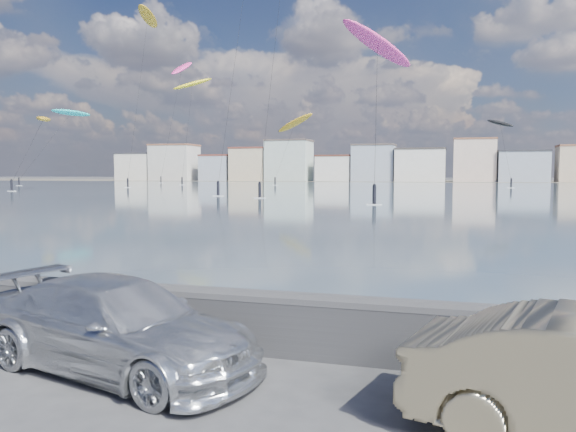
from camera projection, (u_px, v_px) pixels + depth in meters
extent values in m
plane|color=#333335|center=(121.00, 414.00, 6.98)|extent=(700.00, 700.00, 0.00)
cube|color=#304857|center=(427.00, 190.00, 94.58)|extent=(500.00, 177.00, 0.00)
cube|color=#4C473D|center=(440.00, 181.00, 198.46)|extent=(500.00, 60.00, 0.00)
cube|color=#28282B|center=(210.00, 323.00, 9.53)|extent=(400.00, 0.35, 0.90)
cylinder|color=#28282B|center=(210.00, 297.00, 9.50)|extent=(400.00, 0.36, 0.36)
cube|color=silver|center=(138.00, 167.00, 215.84)|extent=(14.00, 11.00, 10.00)
cube|color=#2D2D33|center=(138.00, 154.00, 215.43)|extent=(14.28, 11.22, 0.60)
cube|color=beige|center=(175.00, 163.00, 211.41)|extent=(16.00, 12.00, 13.00)
cube|color=brown|center=(174.00, 145.00, 210.89)|extent=(16.32, 12.24, 0.60)
cube|color=#9EA8B7|center=(217.00, 169.00, 206.70)|extent=(11.00, 10.00, 9.00)
cube|color=brown|center=(217.00, 156.00, 206.33)|extent=(11.22, 10.20, 0.60)
cube|color=beige|center=(251.00, 165.00, 202.98)|extent=(13.00, 11.00, 11.50)
cube|color=brown|center=(251.00, 148.00, 202.51)|extent=(13.26, 11.22, 0.60)
cube|color=#B7C6BC|center=(289.00, 161.00, 198.85)|extent=(15.00, 12.00, 14.00)
cube|color=#4C423D|center=(289.00, 141.00, 198.29)|extent=(15.30, 12.24, 0.60)
cube|color=white|center=(335.00, 169.00, 194.47)|extent=(12.00, 10.00, 8.50)
cube|color=#562D23|center=(335.00, 156.00, 194.12)|extent=(12.24, 10.20, 0.60)
cube|color=#9EA8B7|center=(374.00, 164.00, 190.58)|extent=(14.00, 11.00, 12.00)
cube|color=#4C423D|center=(374.00, 145.00, 190.09)|extent=(14.28, 11.22, 0.60)
cube|color=white|center=(420.00, 166.00, 186.32)|extent=(16.00, 13.00, 10.50)
cube|color=#383330|center=(421.00, 149.00, 185.90)|extent=(16.32, 13.26, 0.60)
cube|color=beige|center=(474.00, 161.00, 181.48)|extent=(13.00, 10.00, 13.50)
cube|color=brown|center=(475.00, 139.00, 180.93)|extent=(13.26, 10.20, 0.60)
cube|color=#9EA8B7|center=(522.00, 167.00, 177.60)|extent=(15.00, 12.00, 9.50)
cube|color=#2D2D33|center=(523.00, 151.00, 177.21)|extent=(15.30, 12.24, 0.60)
cube|color=#CCB293|center=(576.00, 165.00, 173.23)|extent=(11.00, 9.00, 11.00)
imported|color=silver|center=(118.00, 326.00, 8.48)|extent=(5.10, 3.05, 1.38)
ellipsoid|color=#BF8C19|center=(295.00, 123.00, 138.93)|extent=(10.38, 5.00, 5.61)
cube|color=white|center=(275.00, 185.00, 133.45)|extent=(1.40, 0.42, 0.08)
cylinder|color=black|center=(275.00, 181.00, 133.38)|extent=(0.36, 0.36, 1.70)
sphere|color=black|center=(275.00, 178.00, 133.31)|extent=(0.28, 0.28, 0.28)
cylinder|color=black|center=(285.00, 151.00, 136.14)|extent=(2.81, 7.80, 14.04)
ellipsoid|color=#BF8C19|center=(148.00, 17.00, 123.60)|extent=(5.33, 11.03, 3.47)
cube|color=white|center=(128.00, 187.00, 112.15)|extent=(1.40, 0.42, 0.08)
cylinder|color=black|center=(128.00, 183.00, 112.08)|extent=(0.36, 0.36, 1.70)
sphere|color=black|center=(128.00, 178.00, 112.01)|extent=(0.28, 0.28, 0.28)
cylinder|color=black|center=(138.00, 95.00, 117.83)|extent=(2.92, 14.15, 36.07)
cube|color=white|center=(260.00, 198.00, 65.61)|extent=(1.40, 0.42, 0.08)
cylinder|color=black|center=(260.00, 190.00, 65.54)|extent=(0.36, 0.36, 1.70)
sphere|color=black|center=(260.00, 183.00, 65.47)|extent=(0.28, 0.28, 0.28)
cylinder|color=black|center=(272.00, 74.00, 67.66)|extent=(0.85, 6.93, 27.10)
ellipsoid|color=yellow|center=(193.00, 84.00, 150.01)|extent=(10.48, 8.54, 4.31)
cube|color=white|center=(182.00, 185.00, 136.92)|extent=(1.40, 0.42, 0.08)
cylinder|color=black|center=(182.00, 181.00, 136.85)|extent=(0.36, 0.36, 1.70)
sphere|color=black|center=(182.00, 177.00, 136.78)|extent=(0.28, 0.28, 0.28)
cylinder|color=black|center=(188.00, 130.00, 143.42)|extent=(3.98, 14.71, 25.44)
ellipsoid|color=#E5338C|center=(182.00, 68.00, 164.88)|extent=(4.52, 9.98, 6.14)
cube|color=white|center=(161.00, 183.00, 162.48)|extent=(1.40, 0.42, 0.08)
cylinder|color=black|center=(161.00, 180.00, 162.41)|extent=(0.36, 0.36, 1.70)
sphere|color=black|center=(161.00, 177.00, 162.34)|extent=(0.28, 0.28, 0.28)
cylinder|color=black|center=(171.00, 123.00, 163.63)|extent=(4.03, 6.41, 32.39)
ellipsoid|color=#E5338C|center=(378.00, 44.00, 62.06)|extent=(8.80, 8.70, 5.28)
cube|color=white|center=(374.00, 204.00, 52.06)|extent=(1.40, 0.42, 0.08)
cylinder|color=black|center=(374.00, 195.00, 51.99)|extent=(0.36, 0.36, 1.70)
sphere|color=black|center=(374.00, 185.00, 51.92)|extent=(0.28, 0.28, 0.28)
cylinder|color=black|center=(376.00, 111.00, 57.01)|extent=(1.37, 11.47, 15.94)
cube|color=white|center=(218.00, 196.00, 71.30)|extent=(1.40, 0.42, 0.08)
cylinder|color=black|center=(218.00, 189.00, 71.24)|extent=(0.36, 0.36, 1.70)
sphere|color=black|center=(218.00, 182.00, 71.17)|extent=(0.28, 0.28, 0.28)
cylinder|color=black|center=(234.00, 71.00, 74.75)|extent=(0.51, 10.02, 30.37)
ellipsoid|color=#19BFBF|center=(71.00, 113.00, 141.69)|extent=(7.33, 10.51, 2.17)
cube|color=white|center=(19.00, 186.00, 128.78)|extent=(1.40, 0.42, 0.08)
cylinder|color=black|center=(19.00, 182.00, 128.71)|extent=(0.36, 0.36, 1.70)
sphere|color=black|center=(19.00, 178.00, 128.65)|extent=(0.28, 0.28, 0.28)
cylinder|color=black|center=(46.00, 145.00, 135.19)|extent=(2.76, 15.76, 16.82)
ellipsoid|color=#BF8C19|center=(44.00, 119.00, 99.83)|extent=(7.19, 8.34, 1.85)
cube|color=white|center=(12.00, 191.00, 90.55)|extent=(1.40, 0.42, 0.08)
cylinder|color=black|center=(12.00, 185.00, 90.48)|extent=(0.36, 0.36, 1.70)
sphere|color=black|center=(11.00, 180.00, 90.41)|extent=(0.28, 0.28, 0.28)
cylinder|color=black|center=(28.00, 149.00, 95.14)|extent=(1.86, 10.20, 11.27)
ellipsoid|color=black|center=(500.00, 123.00, 119.31)|extent=(6.68, 8.61, 3.01)
cube|color=white|center=(511.00, 188.00, 109.22)|extent=(1.40, 0.42, 0.08)
cylinder|color=black|center=(511.00, 183.00, 109.15)|extent=(0.36, 0.36, 1.70)
sphere|color=black|center=(511.00, 179.00, 109.08)|extent=(0.28, 0.28, 0.28)
cylinder|color=black|center=(505.00, 151.00, 114.21)|extent=(1.56, 11.20, 12.24)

